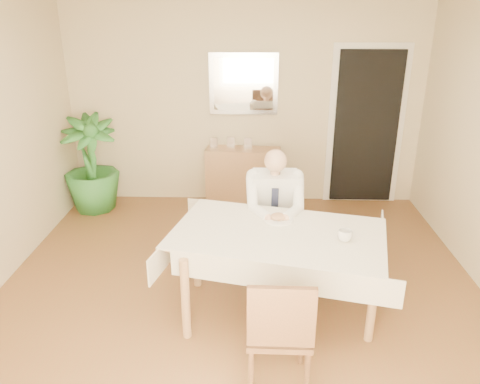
{
  "coord_description": "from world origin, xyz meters",
  "views": [
    {
      "loc": [
        0.11,
        -3.43,
        2.47
      ],
      "look_at": [
        0.0,
        0.35,
        0.95
      ],
      "focal_mm": 35.0,
      "sensor_mm": 36.0,
      "label": 1
    }
  ],
  "objects_px": {
    "chair_near": "(280,329)",
    "seated_man": "(275,210)",
    "coffee_mug": "(345,236)",
    "potted_palm": "(91,164)",
    "sideboard": "(243,177)",
    "dining_table": "(278,242)",
    "chair_far": "(273,212)"
  },
  "relations": [
    {
      "from": "chair_near",
      "to": "potted_palm",
      "type": "xyz_separation_m",
      "value": [
        -2.23,
        3.03,
        0.1
      ]
    },
    {
      "from": "chair_far",
      "to": "sideboard",
      "type": "height_order",
      "value": "chair_far"
    },
    {
      "from": "coffee_mug",
      "to": "seated_man",
      "type": "bearing_deg",
      "value": 125.37
    },
    {
      "from": "dining_table",
      "to": "chair_near",
      "type": "distance_m",
      "value": 0.93
    },
    {
      "from": "sideboard",
      "to": "potted_palm",
      "type": "relative_size",
      "value": 0.77
    },
    {
      "from": "chair_far",
      "to": "chair_near",
      "type": "xyz_separation_m",
      "value": [
        -0.02,
        -1.8,
        -0.02
      ]
    },
    {
      "from": "dining_table",
      "to": "potted_palm",
      "type": "xyz_separation_m",
      "value": [
        -2.25,
        2.12,
        -0.06
      ]
    },
    {
      "from": "seated_man",
      "to": "potted_palm",
      "type": "distance_m",
      "value": 2.72
    },
    {
      "from": "chair_far",
      "to": "potted_palm",
      "type": "distance_m",
      "value": 2.57
    },
    {
      "from": "chair_near",
      "to": "potted_palm",
      "type": "height_order",
      "value": "potted_palm"
    },
    {
      "from": "coffee_mug",
      "to": "potted_palm",
      "type": "xyz_separation_m",
      "value": [
        -2.76,
        2.25,
        -0.19
      ]
    },
    {
      "from": "chair_near",
      "to": "coffee_mug",
      "type": "xyz_separation_m",
      "value": [
        0.54,
        0.78,
        0.29
      ]
    },
    {
      "from": "chair_near",
      "to": "sideboard",
      "type": "xyz_separation_m",
      "value": [
        -0.31,
        3.26,
        -0.13
      ]
    },
    {
      "from": "sideboard",
      "to": "potted_palm",
      "type": "xyz_separation_m",
      "value": [
        -1.91,
        -0.23,
        0.23
      ]
    },
    {
      "from": "dining_table",
      "to": "chair_far",
      "type": "xyz_separation_m",
      "value": [
        -0.0,
        0.89,
        -0.14
      ]
    },
    {
      "from": "seated_man",
      "to": "sideboard",
      "type": "xyz_separation_m",
      "value": [
        -0.34,
        1.76,
        -0.31
      ]
    },
    {
      "from": "coffee_mug",
      "to": "sideboard",
      "type": "bearing_deg",
      "value": 108.94
    },
    {
      "from": "seated_man",
      "to": "potted_palm",
      "type": "xyz_separation_m",
      "value": [
        -2.25,
        1.52,
        -0.08
      ]
    },
    {
      "from": "chair_far",
      "to": "dining_table",
      "type": "bearing_deg",
      "value": -85.6
    },
    {
      "from": "chair_far",
      "to": "chair_near",
      "type": "bearing_deg",
      "value": -86.36
    },
    {
      "from": "dining_table",
      "to": "seated_man",
      "type": "relative_size",
      "value": 1.56
    },
    {
      "from": "sideboard",
      "to": "dining_table",
      "type": "bearing_deg",
      "value": -76.54
    },
    {
      "from": "dining_table",
      "to": "chair_far",
      "type": "relative_size",
      "value": 2.07
    },
    {
      "from": "dining_table",
      "to": "chair_near",
      "type": "bearing_deg",
      "value": -78.08
    },
    {
      "from": "chair_near",
      "to": "seated_man",
      "type": "xyz_separation_m",
      "value": [
        0.02,
        1.5,
        0.18
      ]
    },
    {
      "from": "coffee_mug",
      "to": "sideboard",
      "type": "distance_m",
      "value": 2.66
    },
    {
      "from": "potted_palm",
      "to": "seated_man",
      "type": "bearing_deg",
      "value": -34.11
    },
    {
      "from": "chair_far",
      "to": "potted_palm",
      "type": "xyz_separation_m",
      "value": [
        -2.25,
        1.23,
        0.08
      ]
    },
    {
      "from": "seated_man",
      "to": "coffee_mug",
      "type": "bearing_deg",
      "value": -54.63
    },
    {
      "from": "potted_palm",
      "to": "chair_near",
      "type": "bearing_deg",
      "value": -53.69
    },
    {
      "from": "chair_near",
      "to": "seated_man",
      "type": "bearing_deg",
      "value": 89.94
    },
    {
      "from": "seated_man",
      "to": "dining_table",
      "type": "bearing_deg",
      "value": -90.0
    }
  ]
}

